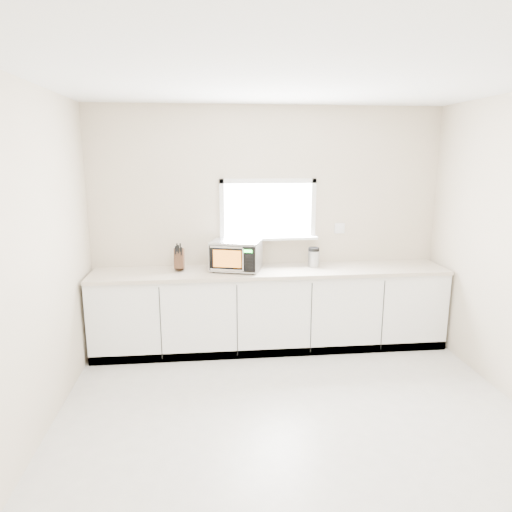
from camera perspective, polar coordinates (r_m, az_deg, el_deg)
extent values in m
plane|color=beige|center=(3.89, 5.48, -21.27)|extent=(4.00, 4.00, 0.00)
cube|color=beige|center=(5.27, 1.46, 3.68)|extent=(4.00, 0.02, 2.70)
cube|color=white|center=(5.23, 1.50, 5.82)|extent=(1.00, 0.02, 0.60)
cube|color=white|center=(5.21, 1.57, 2.24)|extent=(1.12, 0.16, 0.03)
cube|color=white|center=(5.19, 1.54, 9.37)|extent=(1.10, 0.04, 0.05)
cube|color=white|center=(5.26, 1.50, 2.28)|extent=(1.10, 0.04, 0.05)
cube|color=white|center=(5.17, -4.29, 5.71)|extent=(0.05, 0.04, 0.70)
cube|color=white|center=(5.31, 7.17, 5.82)|extent=(0.05, 0.04, 0.70)
cube|color=white|center=(5.44, 10.40, 3.43)|extent=(0.12, 0.01, 0.12)
cube|color=white|center=(5.20, 1.84, -6.79)|extent=(3.92, 0.60, 0.88)
cube|color=beige|center=(5.06, 1.89, -1.91)|extent=(3.92, 0.64, 0.04)
cylinder|color=black|center=(4.94, -5.31, -1.97)|extent=(0.02, 0.02, 0.02)
cylinder|color=black|center=(5.23, -4.38, -1.14)|extent=(0.02, 0.02, 0.02)
cylinder|color=black|center=(4.84, -0.38, -2.22)|extent=(0.02, 0.02, 0.02)
cylinder|color=black|center=(5.14, 0.29, -1.36)|extent=(0.02, 0.02, 0.02)
cube|color=#B1B3B8|center=(5.00, -2.47, 0.14)|extent=(0.61, 0.52, 0.31)
cube|color=black|center=(4.80, -3.02, -0.36)|extent=(0.48, 0.15, 0.27)
cube|color=orange|center=(4.81, -3.63, -0.35)|extent=(0.29, 0.09, 0.19)
cylinder|color=silver|center=(4.75, -1.64, -0.49)|extent=(0.02, 0.02, 0.24)
cube|color=black|center=(4.76, -0.98, -0.46)|extent=(0.12, 0.04, 0.27)
cube|color=#19FF33|center=(4.74, -1.00, 0.61)|extent=(0.08, 0.03, 0.03)
cube|color=silver|center=(4.96, -2.49, 1.93)|extent=(0.61, 0.52, 0.01)
cube|color=#4A2B1A|center=(5.06, -9.57, -0.34)|extent=(0.11, 0.22, 0.26)
cube|color=black|center=(4.99, -10.02, 0.70)|extent=(0.02, 0.04, 0.09)
cube|color=black|center=(4.99, -9.67, 0.83)|extent=(0.02, 0.04, 0.09)
cube|color=black|center=(4.99, -9.32, 0.60)|extent=(0.02, 0.04, 0.09)
cube|color=black|center=(4.98, -9.86, 1.05)|extent=(0.02, 0.04, 0.09)
cube|color=black|center=(4.98, -9.45, 1.06)|extent=(0.02, 0.04, 0.09)
cylinder|color=#995C3B|center=(5.22, -3.80, 0.34)|extent=(0.28, 0.07, 0.28)
cylinder|color=#B1B3B8|center=(5.20, 7.21, -0.34)|extent=(0.15, 0.15, 0.18)
cylinder|color=black|center=(5.18, 7.24, 0.88)|extent=(0.14, 0.14, 0.04)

